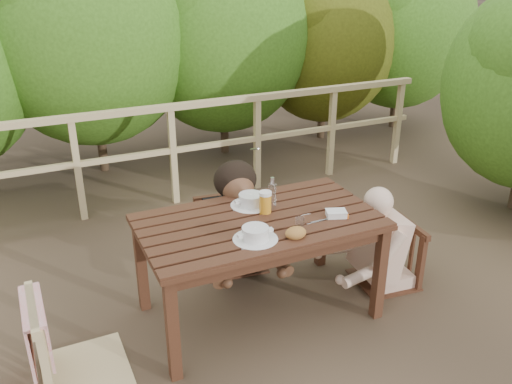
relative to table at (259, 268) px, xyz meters
name	(u,v)px	position (x,y,z in m)	size (l,w,h in m)	color
ground	(259,311)	(0.00, 0.00, -0.36)	(60.00, 60.00, 0.00)	brown
table	(259,268)	(0.00, 0.00, 0.00)	(1.55, 0.87, 0.72)	#371E12
chair_left	(75,299)	(-1.19, -0.10, 0.16)	(0.51, 0.51, 1.03)	tan
chair_far	(230,208)	(0.07, 0.68, 0.14)	(0.49, 0.49, 0.99)	#371E12
chair_right	(389,230)	(1.03, -0.04, 0.08)	(0.44, 0.44, 0.88)	#371E12
woman	(229,181)	(0.07, 0.70, 0.36)	(0.58, 0.71, 1.43)	black
diner_right	(395,203)	(1.06, -0.04, 0.29)	(0.53, 0.65, 1.30)	#D8AC93
railing	(173,155)	(0.00, 2.00, 0.15)	(5.60, 0.10, 1.01)	tan
soup_near	(255,234)	(-0.13, -0.23, 0.40)	(0.28, 0.28, 0.09)	white
soup_far	(251,201)	(0.04, 0.21, 0.40)	(0.28, 0.28, 0.09)	white
bread_roll	(296,233)	(0.10, -0.31, 0.40)	(0.13, 0.10, 0.08)	olive
beer_glass	(265,203)	(0.08, 0.07, 0.44)	(0.08, 0.08, 0.16)	orange
bottle	(272,194)	(0.15, 0.12, 0.47)	(0.06, 0.06, 0.23)	silver
tumbler	(300,223)	(0.19, -0.20, 0.39)	(0.06, 0.06, 0.07)	white
butter_tub	(336,215)	(0.47, -0.18, 0.39)	(0.13, 0.09, 0.06)	silver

